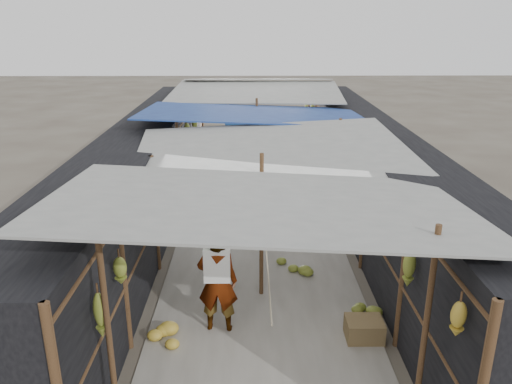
{
  "coord_description": "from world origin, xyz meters",
  "views": [
    {
      "loc": [
        -0.19,
        -4.82,
        4.64
      ],
      "look_at": [
        -0.07,
        4.98,
        1.25
      ],
      "focal_mm": 35.0,
      "sensor_mm": 36.0,
      "label": 1
    }
  ],
  "objects_px": {
    "black_basin": "(333,229)",
    "vendor_seated": "(322,195)",
    "vendor_elderly": "(218,282)",
    "shopper_blue": "(260,166)",
    "crate_near": "(265,234)"
  },
  "relations": [
    {
      "from": "black_basin",
      "to": "vendor_seated",
      "type": "bearing_deg",
      "value": 92.65
    },
    {
      "from": "vendor_seated",
      "to": "vendor_elderly",
      "type": "bearing_deg",
      "value": -38.64
    },
    {
      "from": "shopper_blue",
      "to": "vendor_seated",
      "type": "bearing_deg",
      "value": -43.16
    },
    {
      "from": "crate_near",
      "to": "vendor_seated",
      "type": "distance_m",
      "value": 2.35
    },
    {
      "from": "vendor_elderly",
      "to": "vendor_seated",
      "type": "distance_m",
      "value": 5.65
    },
    {
      "from": "crate_near",
      "to": "shopper_blue",
      "type": "xyz_separation_m",
      "value": [
        -0.05,
        3.23,
        0.65
      ]
    },
    {
      "from": "vendor_elderly",
      "to": "shopper_blue",
      "type": "height_order",
      "value": "vendor_elderly"
    },
    {
      "from": "black_basin",
      "to": "vendor_seated",
      "type": "height_order",
      "value": "vendor_seated"
    },
    {
      "from": "black_basin",
      "to": "shopper_blue",
      "type": "xyz_separation_m",
      "value": [
        -1.62,
        2.84,
        0.71
      ]
    },
    {
      "from": "crate_near",
      "to": "vendor_seated",
      "type": "relative_size",
      "value": 0.61
    },
    {
      "from": "shopper_blue",
      "to": "vendor_elderly",
      "type": "bearing_deg",
      "value": -96.99
    },
    {
      "from": "vendor_seated",
      "to": "black_basin",
      "type": "bearing_deg",
      "value": -11.55
    },
    {
      "from": "shopper_blue",
      "to": "vendor_seated",
      "type": "distance_m",
      "value": 2.16
    },
    {
      "from": "black_basin",
      "to": "vendor_elderly",
      "type": "distance_m",
      "value": 4.51
    },
    {
      "from": "black_basin",
      "to": "vendor_elderly",
      "type": "xyz_separation_m",
      "value": [
        -2.4,
        -3.74,
        0.76
      ]
    }
  ]
}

